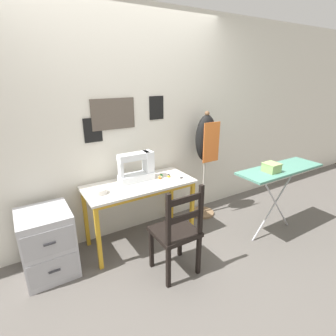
{
  "coord_description": "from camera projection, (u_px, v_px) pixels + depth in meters",
  "views": [
    {
      "loc": [
        -1.11,
        -2.14,
        1.84
      ],
      "look_at": [
        0.35,
        0.24,
        0.84
      ],
      "focal_mm": 28.0,
      "sensor_mm": 36.0,
      "label": 1
    }
  ],
  "objects": [
    {
      "name": "thread_spool_near_machine",
      "position": [
        160.0,
        178.0,
        2.97
      ],
      "size": [
        0.04,
        0.04,
        0.03
      ],
      "color": "orange",
      "rests_on": "sewing_table"
    },
    {
      "name": "storage_box",
      "position": [
        271.0,
        167.0,
        2.82
      ],
      "size": [
        0.16,
        0.16,
        0.1
      ],
      "color": "#8EB266",
      "rests_on": "ironing_board"
    },
    {
      "name": "sewing_machine",
      "position": [
        138.0,
        168.0,
        2.9
      ],
      "size": [
        0.41,
        0.16,
        0.34
      ],
      "color": "white",
      "rests_on": "sewing_table"
    },
    {
      "name": "ground_plane",
      "position": [
        152.0,
        251.0,
        2.88
      ],
      "size": [
        14.0,
        14.0,
        0.0
      ],
      "primitive_type": "plane",
      "color": "#5B5651"
    },
    {
      "name": "wooden_chair",
      "position": [
        177.0,
        233.0,
        2.45
      ],
      "size": [
        0.4,
        0.38,
        0.94
      ],
      "color": "black",
      "rests_on": "ground_plane"
    },
    {
      "name": "ironing_board",
      "position": [
        280.0,
        172.0,
        2.97
      ],
      "size": [
        1.09,
        0.35,
        0.85
      ],
      "color": "#518E7A",
      "rests_on": "ground_plane"
    },
    {
      "name": "wall_back",
      "position": [
        125.0,
        128.0,
        2.93
      ],
      "size": [
        10.0,
        0.07,
        2.55
      ],
      "color": "silver",
      "rests_on": "ground_plane"
    },
    {
      "name": "scissors",
      "position": [
        182.0,
        177.0,
        3.02
      ],
      "size": [
        0.12,
        0.09,
        0.01
      ],
      "color": "silver",
      "rests_on": "sewing_table"
    },
    {
      "name": "filing_cabinet",
      "position": [
        48.0,
        243.0,
        2.49
      ],
      "size": [
        0.46,
        0.49,
        0.66
      ],
      "color": "#B7B7BC",
      "rests_on": "ground_plane"
    },
    {
      "name": "dress_form",
      "position": [
        206.0,
        145.0,
        3.34
      ],
      "size": [
        0.32,
        0.32,
        1.42
      ],
      "color": "#846647",
      "rests_on": "ground_plane"
    },
    {
      "name": "thread_spool_mid_table",
      "position": [
        161.0,
        175.0,
        3.05
      ],
      "size": [
        0.04,
        0.04,
        0.04
      ],
      "color": "green",
      "rests_on": "sewing_table"
    },
    {
      "name": "thread_spool_far_edge",
      "position": [
        169.0,
        176.0,
        3.02
      ],
      "size": [
        0.04,
        0.04,
        0.03
      ],
      "color": "yellow",
      "rests_on": "sewing_table"
    },
    {
      "name": "fabric_bowl",
      "position": [
        99.0,
        191.0,
        2.6
      ],
      "size": [
        0.15,
        0.15,
        0.06
      ],
      "color": "silver",
      "rests_on": "sewing_table"
    },
    {
      "name": "sewing_table",
      "position": [
        140.0,
        191.0,
        2.87
      ],
      "size": [
        1.2,
        0.53,
        0.72
      ],
      "color": "silver",
      "rests_on": "ground_plane"
    }
  ]
}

